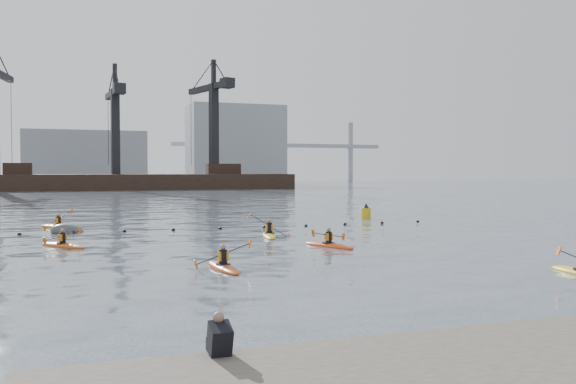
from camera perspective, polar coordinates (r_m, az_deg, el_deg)
name	(u,v)px	position (r m, az deg, el deg)	size (l,w,h in m)	color
ground	(356,298)	(18.57, 6.41, -9.81)	(400.00, 400.00, 0.00)	#313E48
float_line	(196,229)	(39.77, -8.57, -3.46)	(33.24, 0.73, 0.24)	black
barge_pier	(115,180)	(126.60, -15.91, 1.06)	(72.00, 19.30, 29.50)	black
skyline	(114,150)	(167.03, -15.94, 3.79)	(141.00, 28.00, 22.00)	gray
kayaker_0	(223,266)	(23.83, -6.09, -6.93)	(2.33, 3.43, 1.23)	#C54612
kayaker_2	(63,245)	(32.52, -20.34, -4.65)	(2.50, 2.93, 1.03)	#D05713
kayaker_3	(269,235)	(35.21, -1.76, -4.01)	(2.51, 3.67, 1.55)	yellow
kayaker_4	(329,244)	(30.68, 3.83, -4.92)	(2.15, 3.37, 1.08)	#E54615
kayaker_5	(58,226)	(43.16, -20.69, -3.03)	(2.78, 3.08, 1.37)	gold
mooring_buoy	(68,233)	(39.73, -19.89, -3.60)	(2.12, 1.25, 1.06)	#393C3E
nav_buoy	(366,213)	(48.89, 7.30, -1.97)	(0.77, 0.77, 1.40)	gold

